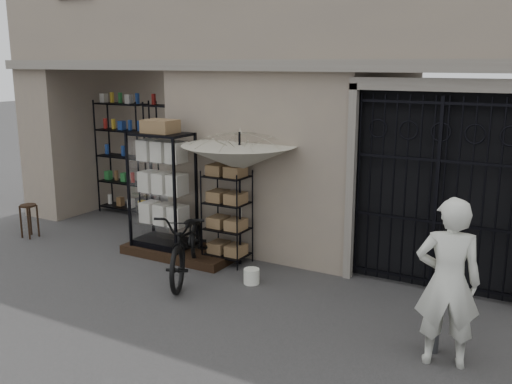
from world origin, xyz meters
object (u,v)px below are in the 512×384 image
Objects in this scene: bicycle at (189,276)px; steel_bollard at (434,322)px; market_umbrella at (240,151)px; wooden_stool at (29,220)px; shopkeeper at (441,363)px; wire_rack at (227,218)px; display_cabinet at (163,196)px; white_bucket at (252,276)px.

steel_bollard is at bearing -32.05° from bicycle.
market_umbrella is 4.64m from wooden_stool.
shopkeeper is at bearing -34.67° from bicycle.
wire_rack is 1.16m from bicycle.
wooden_stool is (-2.86, -0.52, -0.70)m from display_cabinet.
market_umbrella reaches higher than bicycle.
steel_bollard is 0.46m from shopkeeper.
bicycle is 4.12m from shopkeeper.
wire_rack is 0.59× the size of market_umbrella.
display_cabinet is 3.34× the size of wooden_stool.
white_bucket is 1.04m from bicycle.
bicycle reaches higher than wooden_stool.
wire_rack is at bearing -38.49° from shopkeeper.
wooden_stool is 0.34× the size of shopkeeper.
wire_rack is 1.16m from market_umbrella.
bicycle is at bearing -26.62° from shopkeeper.
wire_rack is at bearing 159.65° from steel_bollard.
white_bucket reaches higher than shopkeeper.
steel_bollard reaches higher than white_bucket.
display_cabinet is 2.88× the size of steel_bollard.
wire_rack is 3.98m from steel_bollard.
display_cabinet reaches higher than white_bucket.
wooden_stool is (-3.89, 0.16, 0.34)m from bicycle.
wooden_stool is at bearing 153.45° from bicycle.
bicycle is (-0.41, -0.88, -1.91)m from market_umbrella.
white_bucket is 3.00m from steel_bollard.
steel_bollard is at bearing -26.83° from display_cabinet.
bicycle is at bearing -2.34° from wooden_stool.
steel_bollard is (3.71, -1.38, -0.40)m from wire_rack.
bicycle is 1.10× the size of shopkeeper.
market_umbrella is 1.26× the size of bicycle.
market_umbrella is at bearing 132.51° from white_bucket.
market_umbrella is (0.22, 0.04, 1.14)m from wire_rack.
display_cabinet is at bearing 122.54° from bicycle.
wire_rack is at bearing 143.42° from white_bucket.
steel_bollard is at bearing -5.10° from wooden_stool.
white_bucket is 0.32× the size of steel_bollard.
wire_rack reaches higher than shopkeeper.
steel_bollard is at bearing -14.83° from white_bucket.
display_cabinet is at bearing 167.62° from white_bucket.
steel_bollard is (3.89, -0.54, 0.37)m from bicycle.
white_bucket is at bearing 0.81° from wooden_stool.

